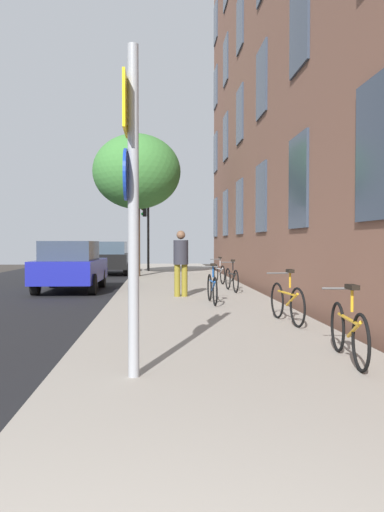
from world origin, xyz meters
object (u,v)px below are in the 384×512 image
object	(u,v)px
sign_post	(131,191)
car_1	(110,258)
car_0	(71,265)
traffic_light	(146,222)
bicycle_1	(287,302)
bicycle_2	(212,288)
bicycle_4	(219,273)
tree_near	(137,172)
bicycle_3	(232,279)
bicycle_0	(348,331)
pedestrian_0	(181,259)

from	to	relation	value
sign_post	car_1	distance (m)	19.71
car_0	car_1	distance (m)	8.56
traffic_light	bicycle_1	xyz separation A→B (m)	(2.95, -17.07, -2.11)
traffic_light	car_0	world-z (taller)	traffic_light
sign_post	bicycle_2	size ratio (longest dim) A/B	2.13
bicycle_2	bicycle_4	xyz separation A→B (m)	(0.90, 6.00, -0.00)
tree_near	car_1	bearing A→B (deg)	115.11
sign_post	bicycle_4	xyz separation A→B (m)	(2.49, 12.54, -1.65)
bicycle_2	car_0	world-z (taller)	car_0
tree_near	car_0	distance (m)	6.93
tree_near	car_1	xyz separation A→B (m)	(-1.43, 3.06, -3.79)
sign_post	car_0	xyz separation A→B (m)	(-2.52, 11.02, -1.30)
bicycle_2	bicycle_3	world-z (taller)	bicycle_2
traffic_light	tree_near	xyz separation A→B (m)	(-0.31, -4.11, 2.01)
traffic_light	bicycle_4	size ratio (longest dim) A/B	2.12
tree_near	bicycle_3	world-z (taller)	tree_near
traffic_light	bicycle_3	world-z (taller)	traffic_light
traffic_light	bicycle_3	bearing A→B (deg)	-75.74
bicycle_0	bicycle_3	xyz separation A→B (m)	(-0.13, 9.00, -0.00)
bicycle_1	bicycle_2	distance (m)	3.18
pedestrian_0	car_1	xyz separation A→B (m)	(-2.96, 11.42, -0.30)
bicycle_4	car_0	xyz separation A→B (m)	(-5.01, -1.53, 0.35)
traffic_light	bicycle_3	xyz separation A→B (m)	(2.81, -11.07, -2.12)
tree_near	bicycle_3	xyz separation A→B (m)	(3.12, -6.95, -4.13)
bicycle_0	car_0	xyz separation A→B (m)	(-5.15, 10.47, 0.35)
traffic_light	bicycle_2	world-z (taller)	traffic_light
bicycle_3	bicycle_4	size ratio (longest dim) A/B	1.00
bicycle_2	pedestrian_0	bearing A→B (deg)	113.12
car_1	bicycle_1	bearing A→B (deg)	-73.68
bicycle_3	sign_post	bearing A→B (deg)	-104.70
sign_post	bicycle_4	size ratio (longest dim) A/B	2.09
sign_post	car_1	world-z (taller)	sign_post
traffic_light	bicycle_1	world-z (taller)	traffic_light
tree_near	traffic_light	bearing A→B (deg)	85.72
bicycle_0	car_1	bearing A→B (deg)	103.83
bicycle_0	car_1	world-z (taller)	car_1
bicycle_0	car_0	bearing A→B (deg)	116.19
sign_post	bicycle_0	world-z (taller)	sign_post
bicycle_2	pedestrian_0	xyz separation A→B (m)	(-0.68, 1.60, 0.64)
tree_near	car_0	world-z (taller)	tree_near
traffic_light	pedestrian_0	bearing A→B (deg)	-84.43
pedestrian_0	sign_post	bearing A→B (deg)	-96.36
traffic_light	bicycle_3	distance (m)	11.61
bicycle_1	bicycle_3	distance (m)	6.00
sign_post	tree_near	bearing A→B (deg)	92.14
bicycle_0	bicycle_1	bearing A→B (deg)	89.85
bicycle_0	bicycle_1	distance (m)	3.00
traffic_light	bicycle_3	size ratio (longest dim) A/B	2.11
bicycle_1	bicycle_4	bearing A→B (deg)	90.95
pedestrian_0	bicycle_1	bearing A→B (deg)	-69.38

